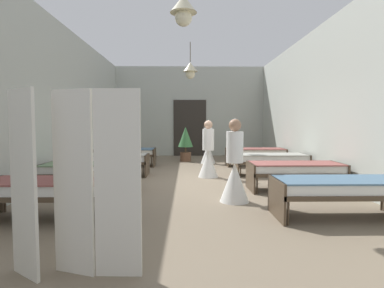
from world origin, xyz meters
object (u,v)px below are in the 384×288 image
(patient_seated_primary, at_px, (76,159))
(potted_plant, at_px, (186,141))
(bed_right_row_2, at_px, (271,159))
(nurse_far_aisle, at_px, (208,148))
(bed_right_row_3, at_px, (255,152))
(bed_left_row_3, at_px, (126,153))
(bed_left_row_2, at_px, (112,159))
(bed_left_row_1, at_px, (90,170))
(nurse_mid_aisle, at_px, (208,157))
(bed_left_row_0, at_px, (50,189))
(bed_right_row_1, at_px, (295,169))
(bed_right_row_0, at_px, (339,188))
(privacy_screen, at_px, (72,184))
(nurse_near_aisle, at_px, (235,172))

(patient_seated_primary, xyz_separation_m, potted_plant, (1.60, 6.87, -0.11))
(bed_right_row_2, height_order, nurse_far_aisle, nurse_far_aisle)
(bed_right_row_3, bearing_deg, bed_left_row_3, 180.00)
(bed_left_row_2, height_order, bed_right_row_2, same)
(bed_right_row_2, bearing_deg, bed_left_row_2, 180.00)
(bed_left_row_1, distance_m, nurse_mid_aisle, 3.03)
(bed_left_row_0, distance_m, potted_plant, 7.24)
(bed_right_row_2, bearing_deg, potted_plant, 125.93)
(bed_right_row_1, bearing_deg, nurse_mid_aisle, 135.90)
(bed_right_row_0, height_order, nurse_mid_aisle, nurse_mid_aisle)
(bed_left_row_1, height_order, nurse_far_aisle, nurse_far_aisle)
(bed_right_row_0, xyz_separation_m, bed_left_row_1, (-4.24, 1.90, 0.00))
(bed_left_row_0, height_order, nurse_far_aisle, nurse_far_aisle)
(bed_left_row_0, bearing_deg, bed_left_row_1, 90.00)
(bed_left_row_1, height_order, nurse_mid_aisle, nurse_mid_aisle)
(bed_right_row_2, distance_m, nurse_far_aisle, 2.95)
(bed_right_row_0, height_order, patient_seated_primary, patient_seated_primary)
(bed_right_row_0, height_order, bed_right_row_3, same)
(nurse_far_aisle, bearing_deg, bed_left_row_0, 121.66)
(bed_right_row_1, relative_size, privacy_screen, 1.12)
(bed_right_row_3, relative_size, nurse_far_aisle, 1.28)
(bed_left_row_0, distance_m, patient_seated_primary, 0.56)
(bed_left_row_0, relative_size, patient_seated_primary, 2.38)
(nurse_mid_aisle, relative_size, privacy_screen, 0.87)
(bed_left_row_1, bearing_deg, patient_seated_primary, -79.00)
(nurse_far_aisle, height_order, patient_seated_primary, nurse_far_aisle)
(bed_left_row_3, xyz_separation_m, bed_right_row_3, (4.24, 0.00, 0.00))
(bed_right_row_2, bearing_deg, bed_right_row_1, -90.00)
(bed_right_row_1, relative_size, bed_right_row_2, 1.00)
(bed_left_row_2, distance_m, bed_left_row_3, 1.90)
(patient_seated_primary, height_order, potted_plant, patient_seated_primary)
(nurse_mid_aisle, bearing_deg, bed_left_row_0, 155.03)
(bed_right_row_0, bearing_deg, nurse_near_aisle, 145.92)
(bed_left_row_2, height_order, nurse_far_aisle, nurse_far_aisle)
(bed_left_row_1, relative_size, bed_right_row_3, 1.00)
(patient_seated_primary, bearing_deg, bed_right_row_3, 55.19)
(bed_left_row_1, xyz_separation_m, bed_right_row_1, (4.24, 0.00, 0.00))
(bed_right_row_0, relative_size, nurse_far_aisle, 1.28)
(bed_left_row_2, bearing_deg, nurse_mid_aisle, -5.71)
(bed_right_row_2, height_order, nurse_near_aisle, nurse_near_aisle)
(bed_right_row_0, distance_m, bed_left_row_3, 7.11)
(nurse_mid_aisle, bearing_deg, bed_left_row_1, 133.58)
(bed_left_row_3, height_order, nurse_far_aisle, nurse_far_aisle)
(nurse_mid_aisle, distance_m, patient_seated_primary, 4.10)
(bed_left_row_2, distance_m, nurse_far_aisle, 3.72)
(bed_left_row_0, distance_m, bed_left_row_3, 5.70)
(bed_left_row_2, bearing_deg, privacy_screen, -80.26)
(bed_right_row_1, height_order, potted_plant, potted_plant)
(bed_right_row_1, height_order, bed_left_row_2, same)
(bed_right_row_3, relative_size, potted_plant, 1.50)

